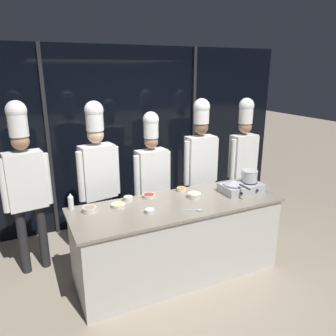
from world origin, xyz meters
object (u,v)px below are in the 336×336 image
at_px(stock_pot, 249,176).
at_px(prep_bowl_rice, 150,211).
at_px(prep_bowl_chili_flakes, 149,196).
at_px(prep_bowl_ginger, 118,205).
at_px(serving_spoon_slotted, 196,210).
at_px(chef_line, 152,171).
at_px(chef_pastry, 200,158).
at_px(prep_bowl_chicken, 128,198).
at_px(portable_stove, 241,187).
at_px(squeeze_bottle_clear, 71,202).
at_px(prep_bowl_mushrooms, 89,209).
at_px(frying_pan, 234,183).
at_px(chef_sous, 98,169).
at_px(chef_head, 25,176).
at_px(prep_bowl_carrots, 181,189).
at_px(chef_apprentice, 243,153).
at_px(prep_bowl_noodles, 194,195).

height_order(stock_pot, prep_bowl_rice, stock_pot).
relative_size(prep_bowl_chili_flakes, prep_bowl_ginger, 0.92).
xyz_separation_m(serving_spoon_slotted, chef_line, (-0.09, 1.01, 0.16)).
relative_size(serving_spoon_slotted, chef_pastry, 0.11).
xyz_separation_m(chef_line, chef_pastry, (0.72, -0.04, 0.12)).
bearing_deg(prep_bowl_chili_flakes, prep_bowl_chicken, 176.25).
xyz_separation_m(portable_stove, stock_pot, (0.12, 0.00, 0.14)).
bearing_deg(squeeze_bottle_clear, prep_bowl_mushrooms, -43.87).
distance_m(frying_pan, chef_sous, 1.67).
distance_m(squeeze_bottle_clear, prep_bowl_rice, 0.86).
bearing_deg(frying_pan, prep_bowl_chicken, 165.07).
relative_size(chef_sous, chef_pastry, 1.01).
relative_size(squeeze_bottle_clear, chef_head, 0.09).
xyz_separation_m(stock_pot, prep_bowl_carrots, (-0.77, 0.33, -0.16)).
bearing_deg(chef_apprentice, chef_line, -4.33).
height_order(prep_bowl_rice, prep_bowl_chicken, prep_bowl_chicken).
distance_m(prep_bowl_noodles, chef_apprentice, 1.38).
bearing_deg(frying_pan, prep_bowl_noodles, 171.15).
distance_m(portable_stove, chef_sous, 1.78).
bearing_deg(chef_pastry, squeeze_bottle_clear, 11.43).
xyz_separation_m(frying_pan, squeeze_bottle_clear, (-1.87, 0.36, -0.05)).
distance_m(squeeze_bottle_clear, chef_apprentice, 2.60).
distance_m(frying_pan, prep_bowl_chili_flakes, 1.04).
bearing_deg(portable_stove, prep_bowl_mushrooms, 173.68).
xyz_separation_m(frying_pan, prep_bowl_noodles, (-0.50, 0.08, -0.10)).
bearing_deg(chef_line, portable_stove, 133.80).
distance_m(prep_bowl_noodles, prep_bowl_carrots, 0.26).
bearing_deg(prep_bowl_noodles, stock_pot, -5.74).
xyz_separation_m(stock_pot, prep_bowl_chili_flakes, (-1.22, 0.31, -0.17)).
bearing_deg(prep_bowl_mushrooms, serving_spoon_slotted, -23.77).
xyz_separation_m(prep_bowl_chili_flakes, prep_bowl_rice, (-0.16, -0.40, 0.00)).
height_order(prep_bowl_chili_flakes, prep_bowl_ginger, prep_bowl_chili_flakes).
relative_size(prep_bowl_noodles, chef_apprentice, 0.08).
distance_m(stock_pot, chef_head, 2.65).
height_order(chef_sous, chef_pastry, chef_sous).
bearing_deg(chef_head, prep_bowl_mushrooms, 125.12).
xyz_separation_m(prep_bowl_ginger, chef_pastry, (1.34, 0.52, 0.26)).
height_order(prep_bowl_chicken, chef_pastry, chef_pastry).
relative_size(prep_bowl_chili_flakes, prep_bowl_rice, 1.43).
relative_size(stock_pot, prep_bowl_noodles, 1.38).
distance_m(prep_bowl_chicken, prep_bowl_carrots, 0.70).
distance_m(prep_bowl_chili_flakes, prep_bowl_noodles, 0.54).
xyz_separation_m(portable_stove, chef_apprentice, (0.58, 0.73, 0.21)).
height_order(prep_bowl_chicken, chef_head, chef_head).
bearing_deg(chef_line, squeeze_bottle_clear, 14.34).
relative_size(chef_sous, chef_apprentice, 1.02).
xyz_separation_m(frying_pan, prep_bowl_ginger, (-1.39, 0.21, -0.12)).
distance_m(portable_stove, chef_head, 2.55).
xyz_separation_m(portable_stove, prep_bowl_rice, (-1.26, -0.09, -0.03)).
bearing_deg(serving_spoon_slotted, prep_bowl_rice, 161.07).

